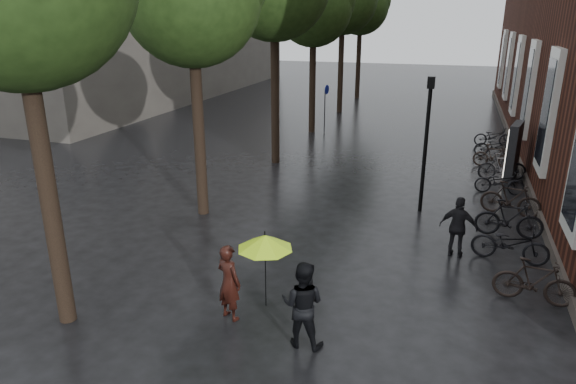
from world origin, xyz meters
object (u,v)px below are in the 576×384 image
at_px(ad_lightbox, 513,152).
at_px(parked_bicycles, 503,182).
at_px(lamp_post, 427,132).
at_px(person_burgundy, 229,282).
at_px(pedestrian_walking, 458,227).
at_px(person_black, 303,304).

bearing_deg(ad_lightbox, parked_bicycles, -88.53).
xyz_separation_m(ad_lightbox, lamp_post, (-2.83, -4.11, 1.39)).
relative_size(person_burgundy, pedestrian_walking, 1.01).
bearing_deg(person_burgundy, ad_lightbox, -94.69).
bearing_deg(pedestrian_walking, person_black, 70.62).
bearing_deg(person_burgundy, person_black, -170.51).
bearing_deg(ad_lightbox, pedestrian_walking, -91.06).
relative_size(person_burgundy, lamp_post, 0.39).
height_order(person_burgundy, ad_lightbox, ad_lightbox).
bearing_deg(person_black, person_burgundy, -14.20).
distance_m(person_black, ad_lightbox, 12.43).
distance_m(person_burgundy, parked_bicycles, 10.93).
relative_size(pedestrian_walking, lamp_post, 0.38).
relative_size(person_black, lamp_post, 0.41).
bearing_deg(pedestrian_walking, person_burgundy, 55.19).
bearing_deg(lamp_post, pedestrian_walking, -69.65).
bearing_deg(parked_bicycles, person_burgundy, -120.60).
height_order(parked_bicycles, ad_lightbox, ad_lightbox).
height_order(parked_bicycles, lamp_post, lamp_post).
height_order(person_burgundy, lamp_post, lamp_post).
xyz_separation_m(person_burgundy, parked_bicycles, (5.56, 9.40, -0.31)).
height_order(ad_lightbox, lamp_post, lamp_post).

